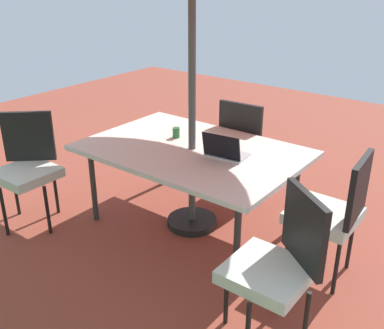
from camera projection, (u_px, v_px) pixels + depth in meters
name	position (u px, v px, depth m)	size (l,w,h in m)	color
ground_plane	(192.00, 225.00, 4.07)	(10.00, 10.00, 0.02)	brown
dining_table	(192.00, 154.00, 3.79)	(1.80, 1.22, 0.73)	silver
chair_northwest	(278.00, 262.00, 2.63)	(0.58, 0.58, 0.98)	silver
chair_south	(246.00, 142.00, 4.42)	(0.46, 0.47, 0.98)	silver
chair_west	(333.00, 210.00, 3.19)	(0.48, 0.47, 0.98)	silver
chair_northeast	(27.00, 164.00, 3.93)	(0.59, 0.59, 0.98)	silver
laptop	(225.00, 152.00, 3.58)	(0.35, 0.28, 0.21)	#B7B7BC
cup	(176.00, 132.00, 4.00)	(0.06, 0.06, 0.09)	#286B33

